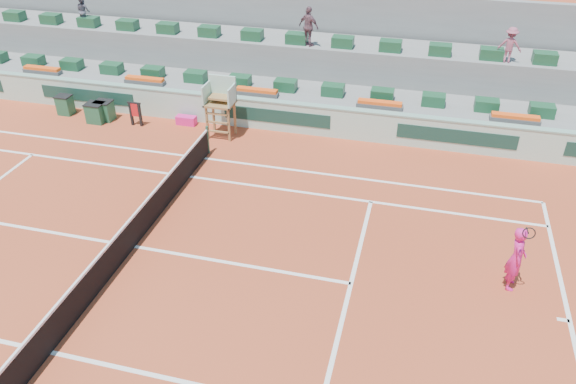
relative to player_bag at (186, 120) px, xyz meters
name	(u,v)px	position (x,y,z in m)	size (l,w,h in m)	color
ground	(135,247)	(1.80, -8.03, -0.18)	(90.00, 90.00, 0.00)	#A83D20
seating_tier_lower	(247,91)	(1.80, 2.67, 0.42)	(36.00, 4.00, 1.20)	gray
seating_tier_upper	(257,64)	(1.80, 4.27, 1.12)	(36.00, 2.40, 2.60)	gray
stadium_back_wall	(267,34)	(1.80, 5.87, 2.02)	(36.00, 0.40, 4.40)	gray
player_bag	(186,120)	(0.00, 0.00, 0.00)	(0.82, 0.37, 0.37)	#F31F89
spectator_left	(83,11)	(-6.42, 3.75, 3.10)	(0.66, 0.51, 1.36)	#51505E
spectator_mid	(309,27)	(4.37, 3.43, 3.24)	(0.96, 0.40, 1.64)	#724C56
spectator_right	(510,45)	(12.39, 3.46, 3.11)	(0.89, 0.51, 1.38)	#9D4E62
court_lines	(135,247)	(1.80, -8.03, -0.18)	(23.89, 11.09, 0.01)	white
tennis_net	(132,232)	(1.80, -8.03, 0.34)	(0.10, 11.97, 1.10)	black
advertising_hoarding	(231,110)	(1.82, 0.47, 0.45)	(36.00, 0.34, 1.26)	#A9D5C0
umpire_chair	(221,99)	(1.80, -0.53, 1.36)	(1.10, 0.90, 2.40)	olive
seat_row_lower	(240,81)	(1.80, 1.77, 1.24)	(32.90, 0.60, 0.44)	#194B2B
seat_row_upper	(252,35)	(1.80, 3.67, 2.64)	(32.90, 0.60, 0.44)	#194B2B
flower_planters	(200,86)	(0.30, 0.97, 1.15)	(26.80, 0.36, 0.28)	#4D4D4D
drink_cooler_a	(105,110)	(-3.48, -0.43, 0.24)	(0.71, 0.61, 0.84)	#1B5335
drink_cooler_b	(96,113)	(-3.71, -0.72, 0.24)	(0.74, 0.64, 0.84)	#1B5335
drink_cooler_c	(65,105)	(-5.42, -0.34, 0.24)	(0.63, 0.54, 0.84)	#1B5335
towel_rack	(135,112)	(-1.95, -0.61, 0.42)	(0.58, 0.10, 1.03)	black
tennis_player	(516,258)	(12.31, -7.03, 0.76)	(0.49, 0.92, 2.28)	#F31F89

